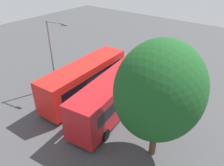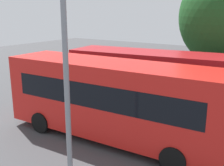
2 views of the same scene
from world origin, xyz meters
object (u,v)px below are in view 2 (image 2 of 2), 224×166
Objects in this scene: bus_center_left at (112,98)px; street_lamp at (70,60)px; bus_far_left at (161,82)px; pedestrian at (53,79)px.

street_lamp is at bearing 100.02° from bus_center_left.
pedestrian is at bearing -2.95° from bus_far_left.
street_lamp is at bearing -38.40° from pedestrian.
pedestrian is 10.09m from street_lamp.
bus_far_left reaches higher than pedestrian.
bus_far_left is 7.23m from pedestrian.
street_lamp is (-0.74, 3.21, 2.13)m from bus_center_left.
pedestrian is at bearing -27.62° from bus_center_left.
bus_far_left is 7.15m from street_lamp.
bus_center_left is 3.93m from street_lamp.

